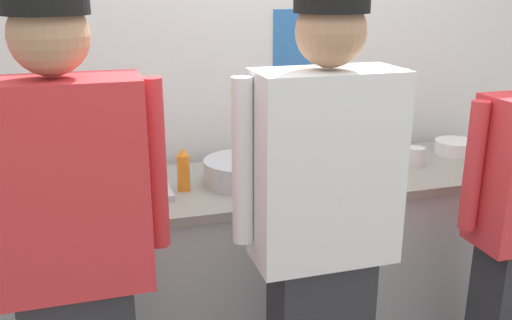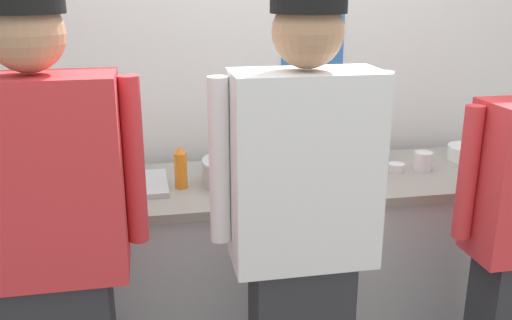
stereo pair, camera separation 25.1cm
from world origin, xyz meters
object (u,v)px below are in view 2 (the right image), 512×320
at_px(ramekin_yellow_sauce, 12,188).
at_px(plate_stack_rear, 369,153).
at_px(sheet_tray, 108,186).
at_px(chef_center, 302,232).
at_px(squeeze_bottle_spare, 181,168).
at_px(squeeze_bottle_secondary, 25,187).
at_px(ramekin_green_sauce, 300,183).
at_px(ramekin_orange_sauce, 288,161).
at_px(deli_cup, 423,161).
at_px(plate_stack_front, 469,153).
at_px(chef_near_left, 52,246).
at_px(mixing_bowl_steel, 241,171).
at_px(chefs_knife, 324,175).
at_px(ramekin_red_sauce, 396,167).
at_px(squeeze_bottle_primary, 367,159).

bearing_deg(ramekin_yellow_sauce, plate_stack_rear, 4.34).
bearing_deg(ramekin_yellow_sauce, sheet_tray, -2.95).
height_order(chef_center, sheet_tray, chef_center).
xyz_separation_m(plate_stack_rear, squeeze_bottle_spare, (-0.98, -0.20, 0.05)).
relative_size(sheet_tray, squeeze_bottle_secondary, 3.00).
bearing_deg(ramekin_green_sauce, ramekin_orange_sauce, 86.35).
bearing_deg(deli_cup, plate_stack_front, 19.96).
relative_size(plate_stack_front, ramekin_green_sauce, 2.43).
relative_size(chef_near_left, plate_stack_front, 8.00).
xyz_separation_m(plate_stack_rear, ramekin_green_sauce, (-0.45, -0.30, -0.03)).
distance_m(ramekin_green_sauce, deli_cup, 0.67).
bearing_deg(sheet_tray, squeeze_bottle_spare, -7.87).
xyz_separation_m(mixing_bowl_steel, chefs_knife, (0.40, 0.00, -0.05)).
height_order(ramekin_red_sauce, chefs_knife, ramekin_red_sauce).
distance_m(chef_center, ramekin_yellow_sauce, 1.34).
relative_size(chef_near_left, chef_center, 1.00).
relative_size(chef_center, deli_cup, 19.20).
distance_m(ramekin_yellow_sauce, ramekin_green_sauce, 1.28).
distance_m(squeeze_bottle_secondary, ramekin_green_sauce, 1.17).
distance_m(sheet_tray, ramekin_yellow_sauce, 0.41).
bearing_deg(ramekin_red_sauce, plate_stack_front, 13.81).
relative_size(ramekin_red_sauce, chefs_knife, 0.29).
distance_m(plate_stack_front, ramekin_yellow_sauce, 2.25).
distance_m(squeeze_bottle_primary, chefs_knife, 0.22).
relative_size(sheet_tray, ramekin_green_sauce, 5.86).
xyz_separation_m(plate_stack_front, sheet_tray, (-1.84, -0.10, -0.02)).
bearing_deg(sheet_tray, plate_stack_front, 3.04).
distance_m(chef_near_left, plate_stack_front, 2.12).
height_order(chef_near_left, plate_stack_front, chef_near_left).
distance_m(ramekin_orange_sauce, ramekin_yellow_sauce, 1.29).
relative_size(plate_stack_front, squeeze_bottle_secondary, 1.24).
height_order(plate_stack_rear, ramekin_yellow_sauce, plate_stack_rear).
bearing_deg(chef_center, plate_stack_front, 36.27).
height_order(squeeze_bottle_spare, ramekin_green_sauce, squeeze_bottle_spare).
xyz_separation_m(sheet_tray, ramekin_red_sauce, (1.38, -0.01, 0.01)).
xyz_separation_m(chef_near_left, squeeze_bottle_spare, (0.46, 0.64, 0.03)).
height_order(chef_near_left, squeeze_bottle_primary, chef_near_left).
xyz_separation_m(chef_center, squeeze_bottle_primary, (0.50, 0.67, 0.03)).
distance_m(sheet_tray, squeeze_bottle_primary, 1.21).
distance_m(sheet_tray, ramekin_orange_sauce, 0.89).
height_order(squeeze_bottle_primary, ramekin_yellow_sauce, squeeze_bottle_primary).
xyz_separation_m(chef_near_left, squeeze_bottle_primary, (1.34, 0.62, 0.03)).
distance_m(ramekin_yellow_sauce, chefs_knife, 1.42).
distance_m(mixing_bowl_steel, ramekin_green_sauce, 0.28).
height_order(plate_stack_front, mixing_bowl_steel, mixing_bowl_steel).
height_order(sheet_tray, squeeze_bottle_primary, squeeze_bottle_primary).
height_order(squeeze_bottle_spare, ramekin_red_sauce, squeeze_bottle_spare).
height_order(sheet_tray, squeeze_bottle_secondary, squeeze_bottle_secondary).
bearing_deg(squeeze_bottle_primary, deli_cup, 8.96).
distance_m(chef_near_left, deli_cup, 1.78).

